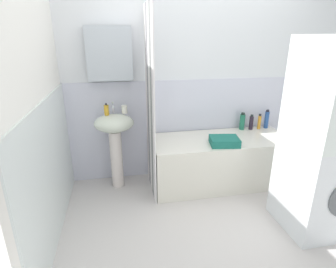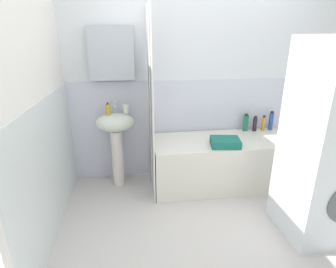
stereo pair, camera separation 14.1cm
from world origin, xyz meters
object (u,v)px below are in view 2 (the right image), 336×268
at_px(washer_dryer_stack, 332,144).
at_px(soap_dispenser, 108,109).
at_px(towel_folded, 225,142).
at_px(shampoo_bottle, 255,124).
at_px(bathtub, 221,162).
at_px(toothbrush_cup, 126,109).
at_px(lotion_bottle, 263,123).
at_px(body_wash_bottle, 271,121).
at_px(sink, 116,134).
at_px(conditioner_bottle, 246,123).

bearing_deg(washer_dryer_stack, soap_dispenser, 150.57).
bearing_deg(towel_folded, shampoo_bottle, 38.76).
xyz_separation_m(bathtub, towel_folded, (-0.04, -0.19, 0.32)).
xyz_separation_m(toothbrush_cup, lotion_bottle, (1.69, 0.07, -0.27)).
distance_m(body_wash_bottle, towel_folded, 0.87).
relative_size(body_wash_bottle, lotion_bottle, 1.23).
relative_size(sink, washer_dryer_stack, 0.52).
distance_m(body_wash_bottle, conditioner_bottle, 0.33).
distance_m(sink, bathtub, 1.27).
distance_m(soap_dispenser, conditioner_bottle, 1.69).
bearing_deg(shampoo_bottle, body_wash_bottle, 5.04).
distance_m(toothbrush_cup, body_wash_bottle, 1.82).
distance_m(toothbrush_cup, towel_folded, 1.15).
height_order(toothbrush_cup, towel_folded, toothbrush_cup).
bearing_deg(washer_dryer_stack, conditioner_bottle, 100.44).
relative_size(sink, lotion_bottle, 4.48).
height_order(conditioner_bottle, towel_folded, conditioner_bottle).
relative_size(lotion_bottle, towel_folded, 0.64).
distance_m(sink, body_wash_bottle, 1.93).
bearing_deg(conditioner_bottle, sink, -175.57).
relative_size(sink, toothbrush_cup, 9.82).
relative_size(towel_folded, washer_dryer_stack, 0.18).
bearing_deg(towel_folded, bathtub, 77.64).
bearing_deg(conditioner_bottle, soap_dispenser, -175.51).
distance_m(bathtub, towel_folded, 0.38).
bearing_deg(lotion_bottle, towel_folded, -146.30).
xyz_separation_m(lotion_bottle, washer_dryer_stack, (-0.00, -1.17, 0.19)).
bearing_deg(sink, conditioner_bottle, 4.43).
distance_m(soap_dispenser, shampoo_bottle, 1.80).
xyz_separation_m(body_wash_bottle, washer_dryer_stack, (-0.11, -1.18, 0.17)).
distance_m(toothbrush_cup, washer_dryer_stack, 2.02).
bearing_deg(soap_dispenser, toothbrush_cup, 10.85).
relative_size(toothbrush_cup, bathtub, 0.06).
xyz_separation_m(lotion_bottle, conditioner_bottle, (-0.22, 0.02, 0.01)).
height_order(lotion_bottle, shampoo_bottle, lotion_bottle).
distance_m(conditioner_bottle, washer_dryer_stack, 1.23).
bearing_deg(bathtub, soap_dispenser, 173.94).
xyz_separation_m(shampoo_bottle, conditioner_bottle, (-0.11, 0.03, 0.01)).
distance_m(shampoo_bottle, towel_folded, 0.68).
bearing_deg(toothbrush_cup, soap_dispenser, -169.15).
relative_size(shampoo_bottle, washer_dryer_stack, 0.11).
bearing_deg(toothbrush_cup, conditioner_bottle, 3.64).
bearing_deg(conditioner_bottle, shampoo_bottle, -14.11).
xyz_separation_m(soap_dispenser, body_wash_bottle, (1.99, 0.12, -0.26)).
xyz_separation_m(body_wash_bottle, lotion_bottle, (-0.11, -0.02, -0.02)).
relative_size(bathtub, towel_folded, 5.29).
distance_m(soap_dispenser, toothbrush_cup, 0.20).
bearing_deg(shampoo_bottle, toothbrush_cup, -177.62).
bearing_deg(shampoo_bottle, washer_dryer_stack, -84.62).
height_order(toothbrush_cup, body_wash_bottle, toothbrush_cup).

